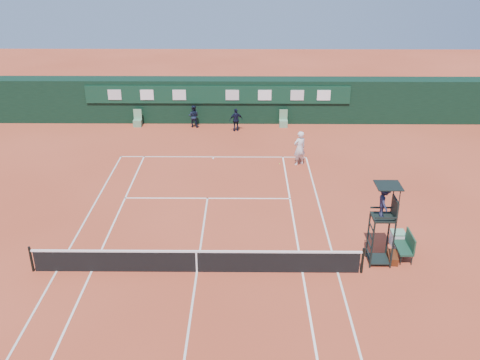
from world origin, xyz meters
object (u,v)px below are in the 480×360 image
Objects in this scene: player_bench at (406,245)px; cooler at (397,238)px; umpire_chair at (384,208)px; tennis_net at (196,261)px; player at (300,148)px.

cooler is (-0.08, 0.95, -0.27)m from player_bench.
tennis_net is at bearing -174.07° from umpire_chair.
tennis_net is 10.75× the size of player_bench.
player_bench is 10.26m from player.
cooler is 9.35m from player.
player_bench is 0.60× the size of player.
umpire_chair is at bearing 76.40° from player.
player is at bearing 65.28° from tennis_net.
tennis_net is 11.86m from player.
umpire_chair is 1.70× the size of player.
umpire_chair is at bearing 5.93° from tennis_net.
player_bench is at bearing 83.36° from player.
umpire_chair is (7.19, 0.75, 1.95)m from tennis_net.
umpire_chair is 10.36m from player.
player is (-2.24, 10.01, -1.45)m from umpire_chair.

